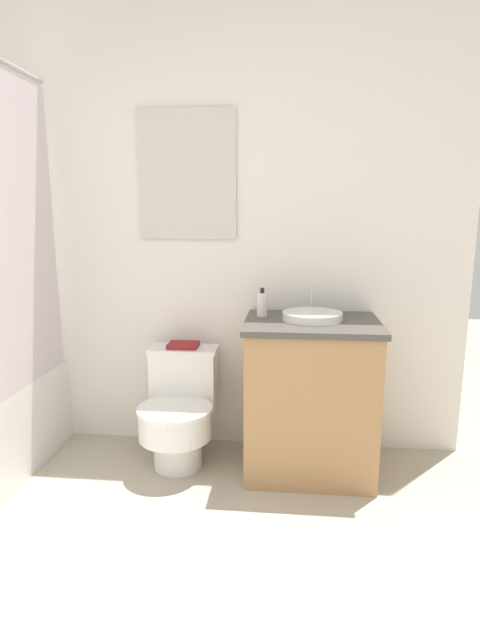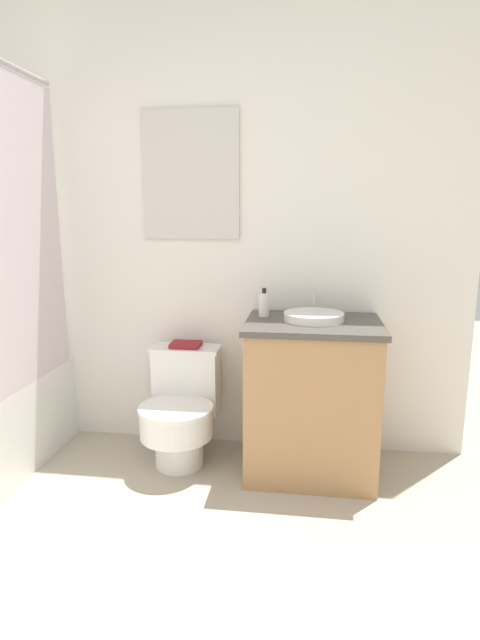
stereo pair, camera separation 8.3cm
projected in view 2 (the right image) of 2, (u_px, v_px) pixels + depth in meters
The scene contains 6 objects.
wall_back at pixel (168, 223), 2.75m from camera, with size 3.30×0.07×2.50m.
toilet at pixel (181, 409), 2.65m from camera, with size 0.38×0.52×0.60m.
vanity at pixel (311, 397), 2.52m from camera, with size 0.66×0.53×0.79m.
sink at pixel (314, 316), 2.46m from camera, with size 0.30×0.33×0.13m.
soap_bottle at pixel (264, 304), 2.55m from camera, with size 0.05×0.05×0.15m.
book_on_tank at pixel (186, 345), 2.71m from camera, with size 0.16×0.13×0.02m.
Camera 2 is at (0.78, -0.43, 1.30)m, focal length 28.00 mm.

